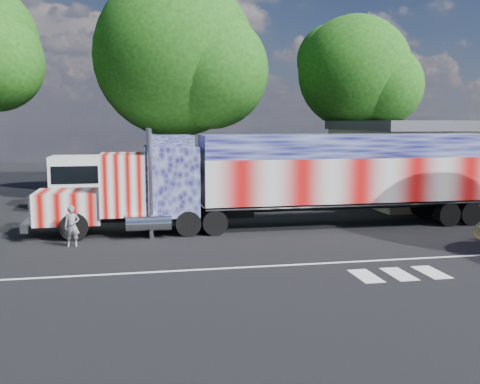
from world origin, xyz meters
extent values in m
plane|color=black|center=(0.00, 0.00, 0.00)|extent=(100.00, 100.00, 0.00)
cube|color=silver|center=(0.00, -3.00, 0.01)|extent=(30.00, 0.15, 0.01)
cube|color=silver|center=(2.80, -4.80, 0.01)|extent=(0.70, 1.60, 0.01)
cube|color=silver|center=(4.00, -4.80, 0.01)|extent=(0.70, 1.60, 0.01)
cube|color=silver|center=(5.20, -4.80, 0.01)|extent=(0.70, 1.60, 0.01)
cube|color=black|center=(-4.21, 3.86, 0.77)|extent=(9.90, 1.10, 0.33)
cube|color=#D37C78|center=(-7.72, 3.86, 1.32)|extent=(2.86, 2.42, 1.43)
cube|color=silver|center=(-9.21, 3.86, 1.32)|extent=(0.13, 2.09, 1.28)
cube|color=silver|center=(-9.43, 3.86, 0.60)|extent=(0.33, 2.75, 0.40)
cube|color=#D37C78|center=(-5.31, 3.86, 2.31)|extent=(1.98, 2.75, 2.75)
cube|color=black|center=(-6.24, 3.86, 2.80)|extent=(0.07, 2.31, 0.99)
cube|color=#4F5089|center=(-3.11, 3.86, 2.42)|extent=(2.42, 2.75, 3.19)
cube|color=#4F5089|center=(-3.11, 3.86, 4.23)|extent=(1.98, 2.64, 0.55)
cylinder|color=silver|center=(-4.10, 5.31, 2.42)|extent=(0.22, 0.22, 4.84)
cylinder|color=silver|center=(-4.10, 2.41, 2.42)|extent=(0.22, 0.22, 4.84)
cylinder|color=silver|center=(-4.21, 5.29, 0.71)|extent=(1.98, 0.73, 0.73)
cylinder|color=silver|center=(-4.21, 2.43, 0.71)|extent=(1.98, 0.73, 0.73)
cylinder|color=black|center=(-7.39, 2.65, 0.60)|extent=(1.21, 0.38, 1.21)
cylinder|color=black|center=(-7.39, 5.07, 0.60)|extent=(1.21, 0.38, 1.21)
cylinder|color=black|center=(-2.45, 2.71, 0.57)|extent=(1.14, 0.60, 1.14)
cylinder|color=black|center=(-2.45, 5.02, 0.57)|extent=(1.14, 0.60, 1.14)
cylinder|color=black|center=(-1.24, 2.71, 0.57)|extent=(1.14, 0.60, 1.14)
cylinder|color=black|center=(-1.24, 5.02, 0.57)|extent=(1.14, 0.60, 1.14)
cube|color=black|center=(5.69, 3.86, 1.04)|extent=(14.30, 1.21, 0.33)
cube|color=#CE7070|center=(5.69, 3.86, 2.31)|extent=(14.74, 2.86, 2.20)
cube|color=#454A8C|center=(5.69, 3.86, 3.96)|extent=(14.74, 2.86, 1.10)
cube|color=silver|center=(5.69, 3.86, 1.21)|extent=(14.74, 2.86, 0.13)
cylinder|color=black|center=(10.42, 2.71, 0.57)|extent=(1.14, 0.60, 1.14)
cylinder|color=black|center=(10.42, 5.02, 0.57)|extent=(1.14, 0.60, 1.14)
cylinder|color=black|center=(11.63, 2.71, 0.57)|extent=(1.14, 0.60, 1.14)
cylinder|color=black|center=(11.63, 5.02, 0.57)|extent=(1.14, 0.60, 1.14)
cube|color=white|center=(-4.15, 11.10, 1.58)|extent=(10.84, 2.35, 3.16)
cube|color=black|center=(-4.15, 11.10, 2.17)|extent=(10.48, 2.40, 0.99)
cube|color=black|center=(-4.15, 11.10, 0.41)|extent=(10.84, 2.35, 0.23)
cube|color=black|center=(-9.57, 11.10, 1.72)|extent=(0.05, 2.08, 1.27)
cylinder|color=black|center=(-8.22, 9.97, 0.45)|extent=(0.90, 0.27, 0.90)
cylinder|color=black|center=(-8.22, 12.22, 0.45)|extent=(0.90, 0.27, 0.90)
cylinder|color=black|center=(-1.44, 9.97, 0.45)|extent=(0.90, 0.27, 0.90)
cylinder|color=black|center=(-1.44, 12.22, 0.45)|extent=(0.90, 0.27, 0.90)
cylinder|color=black|center=(-0.63, 9.97, 0.45)|extent=(0.90, 0.27, 0.90)
cylinder|color=black|center=(-0.63, 12.22, 0.45)|extent=(0.90, 0.27, 0.90)
cube|color=#1E5926|center=(12.00, 5.96, 2.40)|extent=(1.60, 0.08, 1.20)
imported|color=slate|center=(-7.35, 1.50, 0.86)|extent=(0.63, 0.43, 1.71)
cylinder|color=black|center=(10.99, 16.22, 3.47)|extent=(0.70, 0.70, 6.94)
sphere|color=#205815|center=(10.99, 16.22, 8.68)|extent=(8.18, 8.18, 8.18)
sphere|color=#205815|center=(12.63, 15.00, 7.69)|extent=(5.73, 5.73, 5.73)
sphere|color=#205815|center=(9.76, 17.45, 9.67)|extent=(5.32, 5.32, 5.32)
cylinder|color=black|center=(-1.97, 16.31, 3.82)|extent=(0.70, 0.70, 7.65)
sphere|color=#205815|center=(-1.97, 16.31, 9.56)|extent=(10.98, 10.98, 10.98)
sphere|color=#205815|center=(0.23, 14.67, 8.47)|extent=(7.69, 7.69, 7.69)
sphere|color=#205815|center=(-3.62, 17.96, 10.65)|extent=(7.14, 7.14, 7.14)
camera|label=1|loc=(-4.59, -21.05, 5.12)|focal=40.00mm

